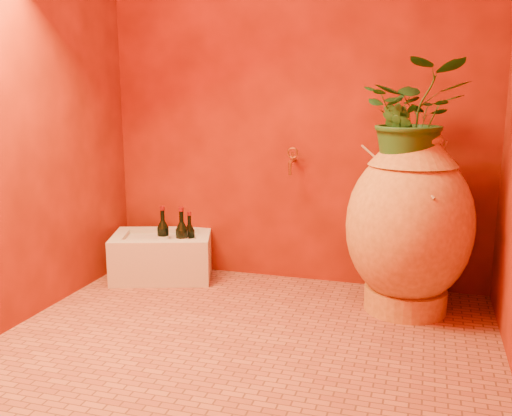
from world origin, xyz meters
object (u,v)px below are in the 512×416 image
(wine_bottle_c, at_px, (190,239))
(wall_tap, at_px, (292,160))
(amphora, at_px, (409,225))
(wine_bottle_b, at_px, (182,240))
(wine_bottle_a, at_px, (163,238))
(stone_basin, at_px, (162,257))

(wine_bottle_c, xyz_separation_m, wall_tap, (0.66, 0.13, 0.54))
(amphora, bearing_deg, wine_bottle_b, 177.11)
(wine_bottle_b, xyz_separation_m, wall_tap, (0.68, 0.22, 0.53))
(amphora, xyz_separation_m, wine_bottle_a, (-1.58, 0.10, -0.22))
(wine_bottle_b, distance_m, wine_bottle_c, 0.09)
(wine_bottle_b, distance_m, wall_tap, 0.89)
(wine_bottle_c, bearing_deg, amphora, -6.47)
(wine_bottle_b, bearing_deg, amphora, -2.89)
(wall_tap, bearing_deg, wine_bottle_c, -169.05)
(amphora, xyz_separation_m, wall_tap, (-0.75, 0.29, 0.31))
(wine_bottle_c, bearing_deg, wine_bottle_b, -100.77)
(stone_basin, height_order, wine_bottle_b, wine_bottle_b)
(wine_bottle_b, relative_size, wall_tap, 2.03)
(amphora, height_order, wine_bottle_c, amphora)
(wine_bottle_a, relative_size, wine_bottle_b, 0.97)
(wine_bottle_c, bearing_deg, wall_tap, 10.95)
(amphora, bearing_deg, wall_tap, 158.92)
(amphora, xyz_separation_m, wine_bottle_b, (-1.43, 0.07, -0.22))
(stone_basin, distance_m, wine_bottle_c, 0.23)
(amphora, distance_m, wine_bottle_b, 1.45)
(amphora, relative_size, wine_bottle_b, 2.99)
(wine_bottle_a, height_order, wine_bottle_c, wine_bottle_a)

